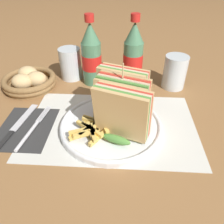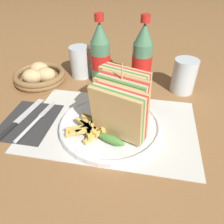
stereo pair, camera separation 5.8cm
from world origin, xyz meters
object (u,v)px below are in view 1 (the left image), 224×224
object	(u,v)px
knife	(16,127)
glass_far	(71,66)
club_sandwich	(122,102)
fork	(31,131)
glass_near	(174,74)
plate_main	(112,125)
coke_bottle_far	(133,55)
coke_bottle_near	(91,56)
bread_basket	(29,81)

from	to	relation	value
knife	glass_far	distance (m)	0.31
club_sandwich	fork	xyz separation A→B (m)	(-0.23, -0.04, -0.07)
glass_far	glass_near	bearing A→B (deg)	-6.88
plate_main	fork	distance (m)	0.21
knife	glass_near	distance (m)	0.52
coke_bottle_far	glass_near	xyz separation A→B (m)	(0.14, -0.03, -0.05)
fork	coke_bottle_near	size ratio (longest dim) A/B	0.79
coke_bottle_far	glass_near	bearing A→B (deg)	-10.95
club_sandwich	knife	world-z (taller)	club_sandwich
coke_bottle_far	bread_basket	size ratio (longest dim) A/B	1.29
coke_bottle_far	glass_near	world-z (taller)	coke_bottle_far
fork	coke_bottle_far	bearing A→B (deg)	56.50
club_sandwich	knife	bearing A→B (deg)	-175.47
club_sandwich	glass_near	world-z (taller)	club_sandwich
plate_main	knife	xyz separation A→B (m)	(-0.25, -0.02, -0.00)
plate_main	coke_bottle_near	bearing A→B (deg)	108.35
glass_near	glass_far	world-z (taller)	same
bread_basket	plate_main	bearing A→B (deg)	-34.15
plate_main	coke_bottle_near	world-z (taller)	coke_bottle_near
fork	coke_bottle_far	distance (m)	0.41
glass_far	coke_bottle_near	bearing A→B (deg)	-19.57
plate_main	coke_bottle_far	size ratio (longest dim) A/B	1.17
knife	coke_bottle_near	world-z (taller)	coke_bottle_near
fork	knife	size ratio (longest dim) A/B	0.90
fork	coke_bottle_near	bearing A→B (deg)	74.50
knife	coke_bottle_far	xyz separation A→B (m)	(0.31, 0.28, 0.09)
club_sandwich	coke_bottle_near	xyz separation A→B (m)	(-0.11, 0.24, 0.02)
coke_bottle_near	glass_far	xyz separation A→B (m)	(-0.08, 0.03, -0.05)
plate_main	bread_basket	size ratio (longest dim) A/B	1.51
knife	glass_near	bearing A→B (deg)	37.57
fork	glass_far	world-z (taller)	glass_far
plate_main	glass_near	bearing A→B (deg)	49.83
knife	fork	bearing A→B (deg)	-9.23
coke_bottle_far	glass_far	distance (m)	0.23
plate_main	glass_near	distance (m)	0.31
plate_main	fork	xyz separation A→B (m)	(-0.21, -0.03, -0.00)
club_sandwich	fork	size ratio (longest dim) A/B	1.13
bread_basket	knife	bearing A→B (deg)	-79.79
fork	glass_far	size ratio (longest dim) A/B	1.65
glass_far	coke_bottle_far	bearing A→B (deg)	-4.24
coke_bottle_near	bread_basket	distance (m)	0.23
plate_main	knife	bearing A→B (deg)	-176.43
plate_main	glass_far	size ratio (longest dim) A/B	2.44
knife	bread_basket	distance (m)	0.22
plate_main	fork	size ratio (longest dim) A/B	1.48
fork	coke_bottle_far	xyz separation A→B (m)	(0.26, 0.29, 0.09)
glass_far	bread_basket	world-z (taller)	glass_far
coke_bottle_far	plate_main	bearing A→B (deg)	-102.22
glass_near	glass_far	distance (m)	0.37
fork	knife	distance (m)	0.05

